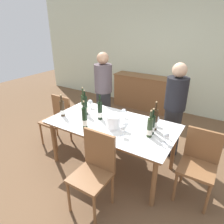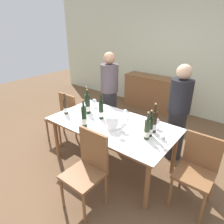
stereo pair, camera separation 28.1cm
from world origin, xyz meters
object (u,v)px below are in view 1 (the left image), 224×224
wine_bottle_2 (85,106)px  wine_glass_1 (125,125)px  wine_glass_3 (123,129)px  wine_bottle_7 (62,109)px  sideboard_cabinet (143,92)px  person_host (103,95)px  wine_bottle_4 (150,128)px  wine_glass_0 (156,119)px  wine_bottle_0 (83,103)px  chair_right_end (199,160)px  wine_glass_2 (90,102)px  dining_table (112,127)px  chair_near_front (95,167)px  chair_left_end (58,117)px  wine_glass_5 (124,111)px  person_guest_left (174,111)px  ice_bucket (113,121)px  wine_bottle_5 (100,111)px  wine_bottle_3 (85,119)px  wine_bottle_1 (152,125)px  wine_glass_4 (166,136)px  wine_bottle_6 (155,120)px

wine_bottle_2 → wine_glass_1: 0.80m
wine_glass_3 → wine_bottle_7: bearing=177.8°
sideboard_cabinet → person_host: size_ratio=0.94×
wine_bottle_7 → wine_glass_3: size_ratio=2.27×
wine_bottle_4 → wine_glass_0: bearing=95.1°
wine_bottle_0 → chair_right_end: bearing=-1.8°
sideboard_cabinet → wine_glass_2: (-0.06, -2.10, 0.41)m
wine_bottle_0 → wine_glass_0: (1.20, 0.12, -0.03)m
dining_table → chair_near_front: size_ratio=1.92×
sideboard_cabinet → dining_table: size_ratio=0.81×
wine_glass_2 → chair_left_end: wine_glass_2 is taller
wine_bottle_0 → person_host: (-0.06, 0.68, -0.07)m
wine_bottle_2 → chair_right_end: (1.73, 0.04, -0.36)m
wine_glass_3 → chair_right_end: 1.02m
wine_glass_5 → person_guest_left: 0.82m
ice_bucket → wine_bottle_7: size_ratio=0.57×
wine_glass_0 → chair_near_front: (-0.35, -0.98, -0.29)m
wine_bottle_7 → wine_glass_5: (0.83, 0.46, -0.02)m
wine_bottle_5 → chair_left_end: 1.06m
wine_glass_1 → wine_glass_5: 0.43m
wine_bottle_4 → wine_glass_1: 0.33m
wine_bottle_3 → wine_glass_3: 0.55m
wine_bottle_1 → wine_glass_2: 1.25m
wine_bottle_3 → chair_left_end: bearing=158.1°
wine_bottle_4 → wine_glass_5: bearing=149.3°
wine_glass_4 → dining_table: bearing=173.0°
wine_glass_4 → wine_bottle_3: bearing=-169.0°
sideboard_cabinet → wine_glass_3: wine_glass_3 is taller
wine_glass_0 → wine_glass_2: (-1.19, 0.04, -0.00)m
sideboard_cabinet → person_guest_left: (1.22, -1.59, 0.35)m
wine_bottle_2 → wine_glass_1: wine_bottle_2 is taller
ice_bucket → wine_bottle_7: wine_bottle_7 is taller
wine_bottle_0 → wine_glass_4: bearing=-9.4°
sideboard_cabinet → wine_bottle_4: bearing=-64.8°
ice_bucket → chair_right_end: size_ratio=0.22×
ice_bucket → wine_bottle_7: 0.88m
dining_table → wine_glass_1: bearing=-20.0°
wine_glass_1 → wine_glass_5: (-0.22, 0.37, 0.00)m
wine_glass_1 → chair_near_front: (-0.06, -0.62, -0.28)m
dining_table → wine_glass_3: bearing=-37.3°
wine_glass_2 → wine_bottle_2: bearing=-68.2°
wine_bottle_7 → wine_glass_3: bearing=-2.2°
wine_bottle_4 → wine_glass_3: (-0.29, -0.17, -0.01)m
person_host → wine_glass_2: bearing=-81.3°
wine_bottle_7 → chair_near_front: size_ratio=0.37×
wine_glass_4 → chair_left_end: wine_glass_4 is taller
wine_bottle_0 → wine_glass_5: bearing=10.8°
wine_glass_5 → wine_glass_2: bearing=177.2°
wine_bottle_3 → ice_bucket: bearing=31.2°
wine_bottle_6 → person_guest_left: (0.08, 0.66, -0.10)m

